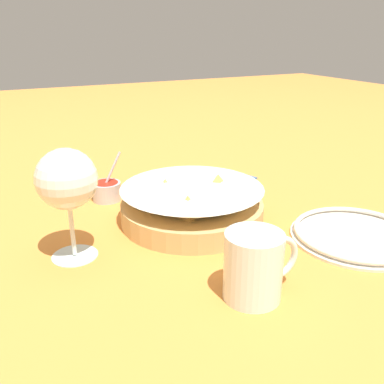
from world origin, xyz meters
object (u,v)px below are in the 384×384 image
Objects in this scene: food_basket at (192,206)px; beer_mug at (252,269)px; side_plate at (357,234)px; sauce_cup at (107,190)px; wine_glass at (67,182)px.

food_basket is 0.25m from beer_mug.
food_basket reaches higher than side_plate.
food_basket is at bearing -57.04° from sauce_cup.
wine_glass is (-0.22, -0.03, 0.09)m from food_basket.
wine_glass is at bearing 160.82° from side_plate.
food_basket is 0.24m from wine_glass.
side_plate is at bearing -19.18° from wine_glass.
sauce_cup is 0.46× the size of side_plate.
side_plate is (0.22, -0.19, -0.02)m from food_basket.
sauce_cup is 0.57× the size of wine_glass.
wine_glass reaches higher than side_plate.
food_basket is 1.49× the size of wine_glass.
side_plate is (0.44, -0.15, -0.12)m from wine_glass.
food_basket is 2.60× the size of sauce_cup.
sauce_cup reaches higher than food_basket.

